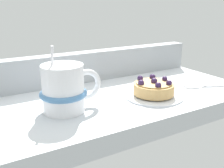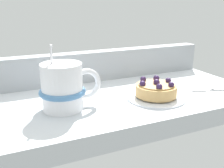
{
  "view_description": "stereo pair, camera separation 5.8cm",
  "coord_description": "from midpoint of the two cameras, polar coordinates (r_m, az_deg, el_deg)",
  "views": [
    {
      "loc": [
        -30.98,
        -51.9,
        22.0
      ],
      "look_at": [
        -3.03,
        -4.23,
        4.5
      ],
      "focal_mm": 42.51,
      "sensor_mm": 36.0,
      "label": 1
    },
    {
      "loc": [
        -25.84,
        -54.56,
        22.0
      ],
      "look_at": [
        -3.03,
        -4.23,
        4.5
      ],
      "focal_mm": 42.51,
      "sensor_mm": 36.0,
      "label": 2
    }
  ],
  "objects": [
    {
      "name": "window_rail_back",
      "position": [
        0.76,
        -7.43,
        3.76
      ],
      "size": [
        68.34,
        4.01,
        8.29
      ],
      "primitive_type": "cube",
      "color": "#9EA3A8",
      "rests_on": "ground_plane"
    },
    {
      "name": "raspberry_tart",
      "position": [
        0.63,
        6.39,
        -0.82
      ],
      "size": [
        9.6,
        9.6,
        3.9
      ],
      "color": "tan",
      "rests_on": "dessert_plate"
    },
    {
      "name": "dessert_plate",
      "position": [
        0.64,
        6.35,
        -2.44
      ],
      "size": [
        13.94,
        13.94,
        0.74
      ],
      "color": "silver",
      "rests_on": "ground_plane"
    },
    {
      "name": "ground_plane",
      "position": [
        0.65,
        -2.14,
        -4.21
      ],
      "size": [
        69.73,
        33.03,
        4.19
      ],
      "primitive_type": "cube",
      "color": "silver"
    },
    {
      "name": "coffee_mug",
      "position": [
        0.55,
        -13.12,
        -1.05
      ],
      "size": [
        13.43,
        9.73,
        13.81
      ],
      "color": "white",
      "rests_on": "ground_plane"
    },
    {
      "name": "dessert_fork",
      "position": [
        0.74,
        19.09,
        -0.39
      ],
      "size": [
        15.79,
        8.38,
        0.6
      ],
      "color": "silver",
      "rests_on": "ground_plane"
    }
  ]
}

